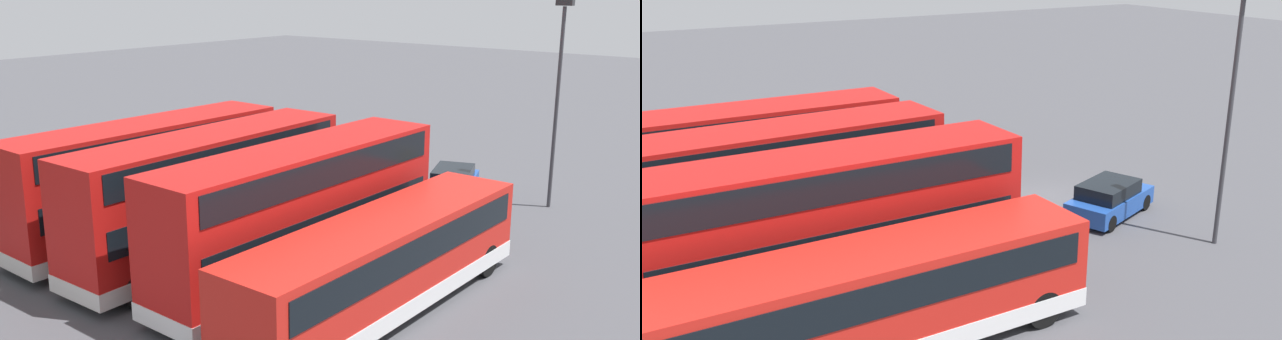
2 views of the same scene
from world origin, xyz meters
TOP-DOWN VIEW (x-y plane):
  - ground_plane at (0.00, 0.00)m, footprint 140.00×140.00m
  - bus_single_deck_near_end at (-7.01, 10.72)m, footprint 2.65×12.00m
  - bus_double_decker_second at (-3.58, 10.45)m, footprint 2.62×11.61m
  - bus_double_decker_third at (0.21, 10.94)m, footprint 2.89×11.45m
  - bus_double_decker_fourth at (3.54, 11.06)m, footprint 2.71×11.26m
  - bus_single_deck_fifth at (6.95, 10.55)m, footprint 2.73×11.43m
  - car_hatchback_silver at (-2.70, -1.12)m, footprint 3.09×4.46m
  - lamp_post_tall at (-6.65, -2.60)m, footprint 0.70×0.30m

SIDE VIEW (x-z plane):
  - ground_plane at x=0.00m, z-range 0.00..0.00m
  - car_hatchback_silver at x=-2.70m, z-range -0.02..1.41m
  - bus_single_deck_fifth at x=6.95m, z-range 0.15..3.10m
  - bus_single_deck_near_end at x=-7.01m, z-range 0.15..3.10m
  - bus_double_decker_fourth at x=3.54m, z-range 0.17..4.72m
  - bus_double_decker_third at x=0.21m, z-range 0.17..4.72m
  - bus_double_decker_second at x=-3.58m, z-range 0.17..4.72m
  - lamp_post_tall at x=-6.65m, z-range 0.69..9.58m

